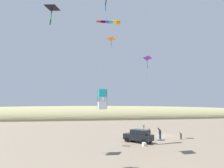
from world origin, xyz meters
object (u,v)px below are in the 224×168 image
object	(u,v)px
person_bystander_far	(181,135)
person_adult_flyer	(160,133)
kite_delta_rainbow_low_near	(147,58)
kite_delta_red_high_left	(111,39)
cooler_box	(144,144)
kite_box_blue_topmost	(104,95)
kite_box_magenta_far_left	(102,99)
kite_windsock_orange_high_right	(112,22)
person_child_green_jacket	(144,127)
person_child_grey_jacket	(149,131)
kite_delta_long_streamer_left	(52,8)
parked_car	(139,136)

from	to	relation	value
person_bystander_far	person_adult_flyer	bearing A→B (deg)	-104.34
person_adult_flyer	kite_delta_rainbow_low_near	size ratio (longest dim) A/B	0.12
person_adult_flyer	kite_delta_red_high_left	bearing A→B (deg)	-111.53
cooler_box	kite_box_blue_topmost	world-z (taller)	kite_box_blue_topmost
person_adult_flyer	kite_box_magenta_far_left	bearing A→B (deg)	-44.94
kite_delta_rainbow_low_near	kite_box_magenta_far_left	bearing A→B (deg)	-37.07
kite_windsock_orange_high_right	kite_box_magenta_far_left	bearing A→B (deg)	-16.38
person_child_green_jacket	kite_windsock_orange_high_right	distance (m)	23.73
person_child_grey_jacket	kite_delta_long_streamer_left	bearing A→B (deg)	-62.15
person_bystander_far	kite_box_magenta_far_left	world-z (taller)	kite_box_magenta_far_left
parked_car	kite_delta_red_high_left	xyz separation A→B (m)	(-4.64, -3.14, 16.40)
parked_car	person_bystander_far	world-z (taller)	parked_car
cooler_box	person_child_green_jacket	size ratio (longest dim) A/B	0.46
person_bystander_far	kite_delta_long_streamer_left	distance (m)	27.33
kite_delta_red_high_left	kite_windsock_orange_high_right	world-z (taller)	kite_windsock_orange_high_right
person_child_grey_jacket	kite_windsock_orange_high_right	distance (m)	21.53
cooler_box	person_adult_flyer	bearing A→B (deg)	133.37
person_bystander_far	kite_delta_red_high_left	bearing A→B (deg)	-109.40
cooler_box	parked_car	bearing A→B (deg)	174.95
person_adult_flyer	kite_delta_red_high_left	world-z (taller)	kite_delta_red_high_left
person_adult_flyer	kite_box_magenta_far_left	distance (m)	17.01
kite_delta_red_high_left	person_child_grey_jacket	bearing A→B (deg)	111.12
cooler_box	kite_delta_long_streamer_left	size ratio (longest dim) A/B	0.03
kite_box_blue_topmost	kite_box_magenta_far_left	distance (m)	9.40
person_child_grey_jacket	cooler_box	bearing A→B (deg)	-27.26
kite_delta_rainbow_low_near	person_adult_flyer	bearing A→B (deg)	10.11
cooler_box	kite_delta_long_streamer_left	distance (m)	22.35
kite_box_blue_topmost	kite_delta_red_high_left	xyz separation A→B (m)	(-5.31, 2.26, 10.53)
person_adult_flyer	person_child_grey_jacket	xyz separation A→B (m)	(-6.13, 0.83, -0.36)
kite_box_blue_topmost	person_adult_flyer	bearing A→B (deg)	103.72
kite_box_magenta_far_left	kite_windsock_orange_high_right	xyz separation A→B (m)	(-12.36, 3.63, 13.75)
kite_delta_red_high_left	kite_delta_long_streamer_left	bearing A→B (deg)	-57.00
person_adult_flyer	person_child_green_jacket	distance (m)	11.57
parked_car	person_child_green_jacket	distance (m)	14.51
kite_delta_rainbow_low_near	kite_windsock_orange_high_right	bearing A→B (deg)	-73.50
person_child_green_jacket	kite_box_blue_topmost	world-z (taller)	kite_box_blue_topmost
person_child_grey_jacket	person_bystander_far	size ratio (longest dim) A/B	0.98
person_child_grey_jacket	kite_box_magenta_far_left	xyz separation A→B (m)	(17.67, -12.35, 5.20)
kite_delta_red_high_left	kite_box_magenta_far_left	bearing A→B (deg)	-15.71
person_adult_flyer	kite_delta_long_streamer_left	distance (m)	24.84
kite_delta_rainbow_low_near	kite_delta_red_high_left	distance (m)	7.58
parked_car	kite_delta_rainbow_low_near	bearing A→B (deg)	141.28
person_adult_flyer	kite_box_magenta_far_left	world-z (taller)	kite_box_magenta_far_left
person_bystander_far	kite_box_magenta_far_left	bearing A→B (deg)	-54.07
parked_car	kite_delta_rainbow_low_near	xyz separation A→B (m)	(-4.71, 3.77, 13.28)
kite_box_magenta_far_left	parked_car	bearing A→B (deg)	143.75
cooler_box	kite_windsock_orange_high_right	size ratio (longest dim) A/B	0.03
kite_delta_long_streamer_left	kite_delta_red_high_left	xyz separation A→B (m)	(-6.30, 9.71, -1.29)
cooler_box	person_bystander_far	xyz separation A→B (m)	(-3.45, 7.79, 0.43)
cooler_box	person_child_green_jacket	xyz separation A→B (m)	(-15.69, 6.44, 0.53)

